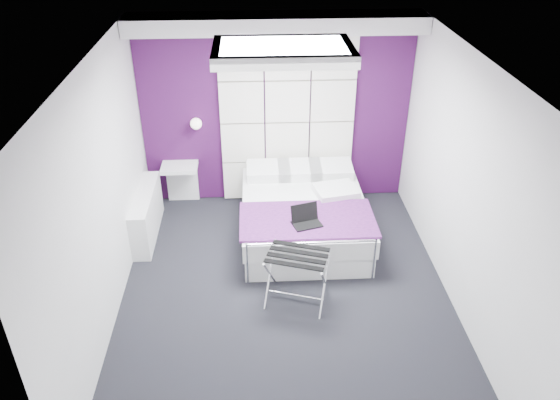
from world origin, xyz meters
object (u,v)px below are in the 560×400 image
bed (303,216)px  laptop (307,219)px  radiator (147,214)px  luggage_rack (297,278)px  nightstand (180,167)px  wall_lamp (196,122)px

bed → laptop: size_ratio=5.93×
radiator → luggage_rack: luggage_rack is taller
bed → luggage_rack: size_ratio=3.07×
radiator → nightstand: bearing=63.0°
radiator → nightstand: (0.37, 0.72, 0.29)m
laptop → wall_lamp: bearing=116.1°
nightstand → luggage_rack: size_ratio=0.78×
wall_lamp → luggage_rack: (1.17, -2.15, -0.91)m
wall_lamp → luggage_rack: size_ratio=0.24×
nightstand → wall_lamp: bearing=8.4°
luggage_rack → bed: bearing=99.8°
wall_lamp → luggage_rack: bearing=-61.5°
bed → nightstand: bearing=152.7°
laptop → radiator: bearing=144.4°
wall_lamp → luggage_rack: wall_lamp is taller
wall_lamp → laptop: bearing=-47.2°
nightstand → luggage_rack: (1.44, -2.11, -0.29)m
wall_lamp → nightstand: size_ratio=0.31×
bed → laptop: 0.64m
bed → radiator: bearing=176.6°
radiator → bed: bearing=-3.4°
radiator → luggage_rack: 2.28m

